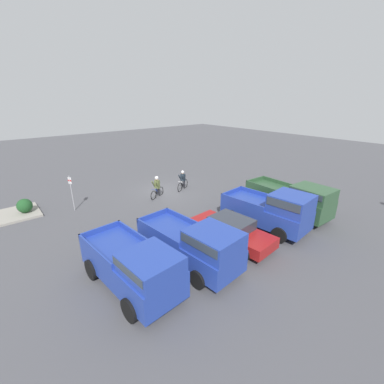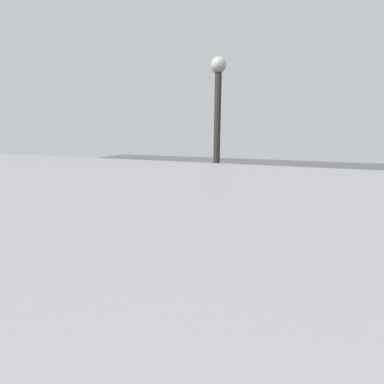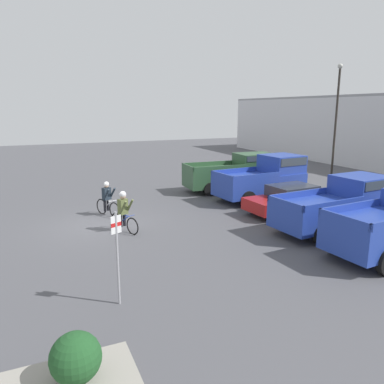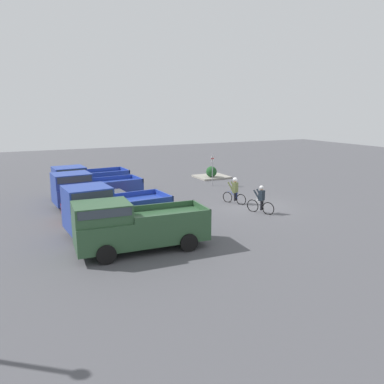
{
  "view_description": "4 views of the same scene",
  "coord_description": "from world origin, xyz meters",
  "px_view_note": "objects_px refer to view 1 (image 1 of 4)",
  "views": [
    {
      "loc": [
        10.87,
        16.47,
        7.2
      ],
      "look_at": [
        0.52,
        4.01,
        1.2
      ],
      "focal_mm": 24.0,
      "sensor_mm": 36.0,
      "label": 1
    },
    {
      "loc": [
        -7.58,
        24.59,
        6.32
      ],
      "look_at": [
        0.52,
        4.01,
        1.2
      ],
      "focal_mm": 24.0,
      "sensor_mm": 36.0,
      "label": 2
    },
    {
      "loc": [
        15.58,
        -2.63,
        4.89
      ],
      "look_at": [
        0.52,
        4.01,
        1.2
      ],
      "focal_mm": 35.0,
      "sensor_mm": 36.0,
      "label": 3
    },
    {
      "loc": [
        -18.29,
        13.12,
        5.82
      ],
      "look_at": [
        0.52,
        4.01,
        1.2
      ],
      "focal_mm": 35.0,
      "sensor_mm": 36.0,
      "label": 4
    }
  ],
  "objects_px": {
    "pickup_truck_0": "(293,198)",
    "shrub": "(25,206)",
    "pickup_truck_2": "(194,243)",
    "pickup_truck_1": "(272,210)",
    "cyclist_0": "(157,186)",
    "cyclist_1": "(183,180)",
    "sedan_0": "(231,230)",
    "pickup_truck_3": "(134,265)",
    "fire_lane_sign": "(71,190)"
  },
  "relations": [
    {
      "from": "pickup_truck_2",
      "to": "pickup_truck_3",
      "type": "relative_size",
      "value": 1.07
    },
    {
      "from": "pickup_truck_0",
      "to": "shrub",
      "type": "height_order",
      "value": "pickup_truck_0"
    },
    {
      "from": "fire_lane_sign",
      "to": "shrub",
      "type": "relative_size",
      "value": 2.66
    },
    {
      "from": "pickup_truck_0",
      "to": "pickup_truck_1",
      "type": "relative_size",
      "value": 1.1
    },
    {
      "from": "cyclist_1",
      "to": "sedan_0",
      "type": "bearing_deg",
      "value": 69.09
    },
    {
      "from": "pickup_truck_1",
      "to": "shrub",
      "type": "bearing_deg",
      "value": -46.96
    },
    {
      "from": "cyclist_1",
      "to": "pickup_truck_2",
      "type": "bearing_deg",
      "value": 55.07
    },
    {
      "from": "pickup_truck_3",
      "to": "fire_lane_sign",
      "type": "relative_size",
      "value": 2.05
    },
    {
      "from": "pickup_truck_1",
      "to": "fire_lane_sign",
      "type": "height_order",
      "value": "fire_lane_sign"
    },
    {
      "from": "shrub",
      "to": "pickup_truck_1",
      "type": "bearing_deg",
      "value": 133.04
    },
    {
      "from": "cyclist_0",
      "to": "fire_lane_sign",
      "type": "bearing_deg",
      "value": -14.93
    },
    {
      "from": "cyclist_0",
      "to": "cyclist_1",
      "type": "bearing_deg",
      "value": -176.85
    },
    {
      "from": "pickup_truck_2",
      "to": "pickup_truck_1",
      "type": "bearing_deg",
      "value": 177.8
    },
    {
      "from": "sedan_0",
      "to": "pickup_truck_3",
      "type": "height_order",
      "value": "pickup_truck_3"
    },
    {
      "from": "pickup_truck_1",
      "to": "sedan_0",
      "type": "height_order",
      "value": "pickup_truck_1"
    },
    {
      "from": "pickup_truck_3",
      "to": "shrub",
      "type": "bearing_deg",
      "value": -78.7
    },
    {
      "from": "pickup_truck_1",
      "to": "pickup_truck_2",
      "type": "bearing_deg",
      "value": -2.2
    },
    {
      "from": "pickup_truck_3",
      "to": "cyclist_1",
      "type": "xyz_separation_m",
      "value": [
        -8.67,
        -8.11,
        -0.31
      ]
    },
    {
      "from": "cyclist_0",
      "to": "cyclist_1",
      "type": "relative_size",
      "value": 1.04
    },
    {
      "from": "pickup_truck_3",
      "to": "shrub",
      "type": "height_order",
      "value": "pickup_truck_3"
    },
    {
      "from": "pickup_truck_3",
      "to": "fire_lane_sign",
      "type": "distance_m",
      "value": 9.49
    },
    {
      "from": "cyclist_0",
      "to": "pickup_truck_2",
      "type": "bearing_deg",
      "value": 68.27
    },
    {
      "from": "sedan_0",
      "to": "pickup_truck_3",
      "type": "xyz_separation_m",
      "value": [
        5.58,
        0.01,
        0.43
      ]
    },
    {
      "from": "pickup_truck_1",
      "to": "sedan_0",
      "type": "distance_m",
      "value": 2.93
    },
    {
      "from": "pickup_truck_3",
      "to": "cyclist_0",
      "type": "relative_size",
      "value": 2.95
    },
    {
      "from": "pickup_truck_2",
      "to": "fire_lane_sign",
      "type": "distance_m",
      "value": 10.03
    },
    {
      "from": "sedan_0",
      "to": "cyclist_0",
      "type": "distance_m",
      "value": 7.97
    },
    {
      "from": "pickup_truck_0",
      "to": "pickup_truck_1",
      "type": "xyz_separation_m",
      "value": [
        2.74,
        0.3,
        0.09
      ]
    },
    {
      "from": "fire_lane_sign",
      "to": "pickup_truck_1",
      "type": "bearing_deg",
      "value": 128.6
    },
    {
      "from": "sedan_0",
      "to": "shrub",
      "type": "bearing_deg",
      "value": -54.42
    },
    {
      "from": "pickup_truck_1",
      "to": "fire_lane_sign",
      "type": "distance_m",
      "value": 12.75
    },
    {
      "from": "pickup_truck_2",
      "to": "cyclist_0",
      "type": "height_order",
      "value": "pickup_truck_2"
    },
    {
      "from": "pickup_truck_0",
      "to": "pickup_truck_2",
      "type": "xyz_separation_m",
      "value": [
        8.34,
        0.09,
        -0.02
      ]
    },
    {
      "from": "pickup_truck_0",
      "to": "shrub",
      "type": "xyz_separation_m",
      "value": [
        13.32,
        -11.03,
        -0.52
      ]
    },
    {
      "from": "pickup_truck_0",
      "to": "fire_lane_sign",
      "type": "relative_size",
      "value": 2.29
    },
    {
      "from": "sedan_0",
      "to": "fire_lane_sign",
      "type": "distance_m",
      "value": 10.78
    },
    {
      "from": "sedan_0",
      "to": "pickup_truck_2",
      "type": "bearing_deg",
      "value": 6.04
    },
    {
      "from": "pickup_truck_2",
      "to": "pickup_truck_3",
      "type": "xyz_separation_m",
      "value": [
        2.81,
        -0.28,
        0.01
      ]
    },
    {
      "from": "pickup_truck_2",
      "to": "shrub",
      "type": "distance_m",
      "value": 12.19
    },
    {
      "from": "pickup_truck_3",
      "to": "pickup_truck_0",
      "type": "bearing_deg",
      "value": 179.02
    },
    {
      "from": "pickup_truck_2",
      "to": "sedan_0",
      "type": "bearing_deg",
      "value": -173.96
    },
    {
      "from": "pickup_truck_0",
      "to": "pickup_truck_2",
      "type": "bearing_deg",
      "value": 0.59
    },
    {
      "from": "pickup_truck_1",
      "to": "cyclist_0",
      "type": "height_order",
      "value": "pickup_truck_1"
    },
    {
      "from": "pickup_truck_0",
      "to": "fire_lane_sign",
      "type": "bearing_deg",
      "value": -42.09
    },
    {
      "from": "pickup_truck_0",
      "to": "sedan_0",
      "type": "bearing_deg",
      "value": -2.12
    },
    {
      "from": "cyclist_1",
      "to": "fire_lane_sign",
      "type": "distance_m",
      "value": 8.35
    },
    {
      "from": "pickup_truck_1",
      "to": "shrub",
      "type": "xyz_separation_m",
      "value": [
        10.58,
        -11.33,
        -0.61
      ]
    },
    {
      "from": "pickup_truck_0",
      "to": "pickup_truck_3",
      "type": "distance_m",
      "value": 11.16
    },
    {
      "from": "sedan_0",
      "to": "cyclist_1",
      "type": "bearing_deg",
      "value": -110.91
    },
    {
      "from": "cyclist_1",
      "to": "shrub",
      "type": "height_order",
      "value": "cyclist_1"
    }
  ]
}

